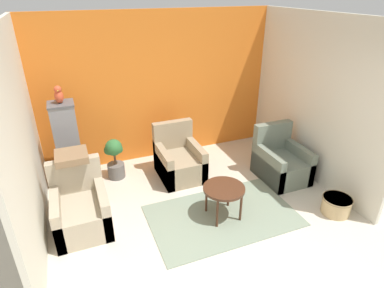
# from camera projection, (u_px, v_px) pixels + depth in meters

# --- Properties ---
(ground_plane) EXTENTS (20.00, 20.00, 0.00)m
(ground_plane) POSITION_uv_depth(u_px,v_px,m) (242.00, 270.00, 3.88)
(ground_plane) COLOR beige
(ground_plane) RESTS_ON ground
(wall_back_accent) EXTENTS (4.49, 0.06, 2.75)m
(wall_back_accent) POSITION_uv_depth(u_px,v_px,m) (159.00, 88.00, 5.99)
(wall_back_accent) COLOR orange
(wall_back_accent) RESTS_ON ground_plane
(wall_left) EXTENTS (0.06, 3.24, 2.75)m
(wall_left) POSITION_uv_depth(u_px,v_px,m) (22.00, 144.00, 3.88)
(wall_left) COLOR beige
(wall_left) RESTS_ON ground_plane
(wall_right) EXTENTS (0.06, 3.24, 2.75)m
(wall_right) POSITION_uv_depth(u_px,v_px,m) (315.00, 100.00, 5.36)
(wall_right) COLOR beige
(wall_right) RESTS_ON ground_plane
(area_rug) EXTENTS (2.16, 1.33, 0.01)m
(area_rug) POSITION_uv_depth(u_px,v_px,m) (223.00, 215.00, 4.79)
(area_rug) COLOR gray
(area_rug) RESTS_ON ground_plane
(coffee_table) EXTENTS (0.60, 0.60, 0.51)m
(coffee_table) POSITION_uv_depth(u_px,v_px,m) (224.00, 191.00, 4.60)
(coffee_table) COLOR #472819
(coffee_table) RESTS_ON ground_plane
(armchair_left) EXTENTS (0.72, 0.87, 0.93)m
(armchair_left) POSITION_uv_depth(u_px,v_px,m) (81.00, 210.00, 4.46)
(armchair_left) COLOR tan
(armchair_left) RESTS_ON ground_plane
(armchair_right) EXTENTS (0.72, 0.87, 0.93)m
(armchair_right) POSITION_uv_depth(u_px,v_px,m) (281.00, 163.00, 5.65)
(armchair_right) COLOR slate
(armchair_right) RESTS_ON ground_plane
(armchair_middle) EXTENTS (0.72, 0.87, 0.93)m
(armchair_middle) POSITION_uv_depth(u_px,v_px,m) (179.00, 161.00, 5.71)
(armchair_middle) COLOR #9E896B
(armchair_middle) RESTS_ON ground_plane
(birdcage) EXTENTS (0.60, 0.60, 1.49)m
(birdcage) POSITION_uv_depth(u_px,v_px,m) (69.00, 150.00, 5.24)
(birdcage) COLOR #555559
(birdcage) RESTS_ON ground_plane
(parrot) EXTENTS (0.13, 0.24, 0.28)m
(parrot) POSITION_uv_depth(u_px,v_px,m) (59.00, 95.00, 4.83)
(parrot) COLOR #D14C2D
(parrot) RESTS_ON birdcage
(potted_plant) EXTENTS (0.32, 0.30, 0.74)m
(potted_plant) POSITION_uv_depth(u_px,v_px,m) (115.00, 157.00, 5.60)
(potted_plant) COLOR #66605B
(potted_plant) RESTS_ON ground_plane
(wicker_basket) EXTENTS (0.43, 0.43, 0.27)m
(wicker_basket) POSITION_uv_depth(u_px,v_px,m) (336.00, 205.00, 4.80)
(wicker_basket) COLOR tan
(wicker_basket) RESTS_ON ground_plane
(throw_pillow) EXTENTS (0.43, 0.43, 0.10)m
(throw_pillow) POSITION_uv_depth(u_px,v_px,m) (71.00, 156.00, 4.43)
(throw_pillow) COLOR #846647
(throw_pillow) RESTS_ON armchair_left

